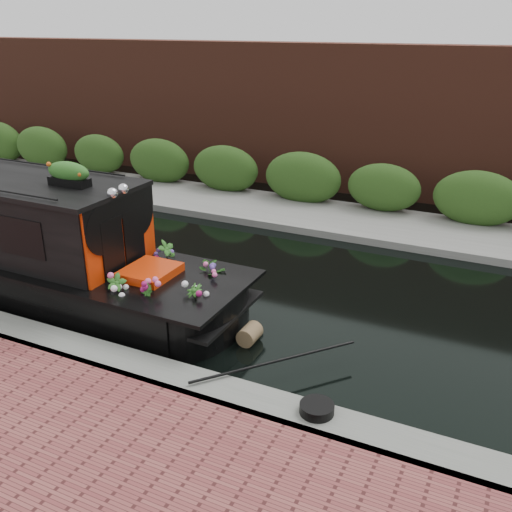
% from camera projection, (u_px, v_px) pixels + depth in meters
% --- Properties ---
extents(ground, '(80.00, 80.00, 0.00)m').
position_uv_depth(ground, '(197.00, 276.00, 10.99)').
color(ground, black).
rests_on(ground, ground).
extents(near_bank_coping, '(40.00, 0.60, 0.50)m').
position_uv_depth(near_bank_coping, '(79.00, 361.00, 8.24)').
color(near_bank_coping, slate).
rests_on(near_bank_coping, ground).
extents(far_bank_path, '(40.00, 2.40, 0.34)m').
position_uv_depth(far_bank_path, '(283.00, 214.00, 14.49)').
color(far_bank_path, gray).
rests_on(far_bank_path, ground).
extents(far_hedge, '(40.00, 1.10, 2.80)m').
position_uv_depth(far_hedge, '(296.00, 205.00, 15.24)').
color(far_hedge, '#2A4C19').
rests_on(far_hedge, ground).
extents(far_brick_wall, '(40.00, 1.00, 8.00)m').
position_uv_depth(far_brick_wall, '(322.00, 186.00, 16.99)').
color(far_brick_wall, '#53281C').
rests_on(far_brick_wall, ground).
extents(rope_fender, '(0.29, 0.37, 0.29)m').
position_uv_depth(rope_fender, '(250.00, 334.00, 8.66)').
color(rope_fender, brown).
rests_on(rope_fender, ground).
extents(coiled_mooring_rope, '(0.42, 0.42, 0.12)m').
position_uv_depth(coiled_mooring_rope, '(317.00, 408.00, 6.74)').
color(coiled_mooring_rope, black).
rests_on(coiled_mooring_rope, near_bank_coping).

